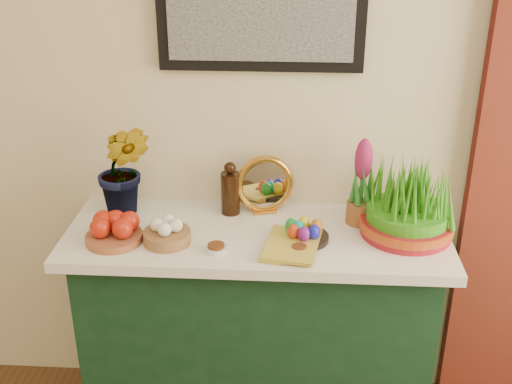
# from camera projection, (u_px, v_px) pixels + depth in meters

# --- Properties ---
(sideboard) EXTENTS (1.30, 0.45, 0.85)m
(sideboard) POSITION_uv_depth(u_px,v_px,m) (257.00, 334.00, 2.55)
(sideboard) COLOR #14381D
(sideboard) RESTS_ON ground
(tablecloth) EXTENTS (1.40, 0.55, 0.04)m
(tablecloth) POSITION_uv_depth(u_px,v_px,m) (257.00, 235.00, 2.36)
(tablecloth) COLOR white
(tablecloth) RESTS_ON sideboard
(hyacinth_green) EXTENTS (0.25, 0.21, 0.49)m
(hyacinth_green) POSITION_uv_depth(u_px,v_px,m) (123.00, 155.00, 2.38)
(hyacinth_green) COLOR #287A25
(hyacinth_green) RESTS_ON tablecloth
(apple_bowl) EXTENTS (0.22, 0.22, 0.10)m
(apple_bowl) POSITION_uv_depth(u_px,v_px,m) (114.00, 231.00, 2.27)
(apple_bowl) COLOR #995231
(apple_bowl) RESTS_ON tablecloth
(garlic_basket) EXTENTS (0.21, 0.21, 0.09)m
(garlic_basket) POSITION_uv_depth(u_px,v_px,m) (167.00, 233.00, 2.26)
(garlic_basket) COLOR #9D6B3F
(garlic_basket) RESTS_ON tablecloth
(vinegar_cruet) EXTENTS (0.07, 0.07, 0.21)m
(vinegar_cruet) POSITION_uv_depth(u_px,v_px,m) (230.00, 191.00, 2.45)
(vinegar_cruet) COLOR black
(vinegar_cruet) RESTS_ON tablecloth
(mirror) EXTENTS (0.23, 0.11, 0.23)m
(mirror) POSITION_uv_depth(u_px,v_px,m) (265.00, 185.00, 2.46)
(mirror) COLOR gold
(mirror) RESTS_ON tablecloth
(book) EXTENTS (0.20, 0.27, 0.03)m
(book) POSITION_uv_depth(u_px,v_px,m) (266.00, 242.00, 2.25)
(book) COLOR gold
(book) RESTS_ON tablecloth
(spice_dish_left) EXTENTS (0.07, 0.07, 0.03)m
(spice_dish_left) POSITION_uv_depth(u_px,v_px,m) (216.00, 248.00, 2.21)
(spice_dish_left) COLOR silver
(spice_dish_left) RESTS_ON tablecloth
(spice_dish_right) EXTENTS (0.06, 0.06, 0.03)m
(spice_dish_right) POSITION_uv_depth(u_px,v_px,m) (299.00, 249.00, 2.21)
(spice_dish_right) COLOR silver
(spice_dish_right) RESTS_ON tablecloth
(egg_plate) EXTENTS (0.21, 0.21, 0.07)m
(egg_plate) POSITION_uv_depth(u_px,v_px,m) (303.00, 233.00, 2.28)
(egg_plate) COLOR black
(egg_plate) RESTS_ON tablecloth
(hyacinth_pink) EXTENTS (0.10, 0.10, 0.34)m
(hyacinth_pink) POSITION_uv_depth(u_px,v_px,m) (362.00, 186.00, 2.35)
(hyacinth_pink) COLOR brown
(hyacinth_pink) RESTS_ON tablecloth
(wheatgrass_sabzeh) EXTENTS (0.34, 0.34, 0.28)m
(wheatgrass_sabzeh) POSITION_uv_depth(u_px,v_px,m) (409.00, 204.00, 2.28)
(wheatgrass_sabzeh) COLOR maroon
(wheatgrass_sabzeh) RESTS_ON tablecloth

